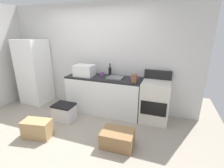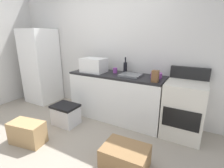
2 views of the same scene
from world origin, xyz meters
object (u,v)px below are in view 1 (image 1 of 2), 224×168
(microwave, at_px, (84,70))
(cardboard_box_medium, at_px, (37,129))
(coffee_mug, at_px, (102,74))
(knife_block, at_px, (134,79))
(stove_oven, at_px, (155,101))
(cardboard_box_large, at_px, (117,138))
(wine_bottle, at_px, (110,71))
(mixing_bowl, at_px, (134,77))
(refrigerator, at_px, (34,72))
(storage_bin, at_px, (64,112))

(microwave, relative_size, cardboard_box_medium, 0.88)
(coffee_mug, height_order, knife_block, knife_block)
(stove_oven, xyz_separation_m, cardboard_box_large, (-0.51, -1.12, -0.32))
(microwave, xyz_separation_m, cardboard_box_large, (1.19, -1.05, -0.89))
(microwave, distance_m, cardboard_box_medium, 1.62)
(microwave, relative_size, knife_block, 2.56)
(wine_bottle, xyz_separation_m, knife_block, (0.68, -0.37, -0.02))
(cardboard_box_medium, bearing_deg, coffee_mug, 63.10)
(microwave, bearing_deg, wine_bottle, 23.15)
(mixing_bowl, relative_size, cardboard_box_medium, 0.37)
(refrigerator, relative_size, knife_block, 9.65)
(stove_oven, xyz_separation_m, microwave, (-1.69, -0.07, 0.57))
(cardboard_box_large, bearing_deg, refrigerator, 158.88)
(mixing_bowl, xyz_separation_m, cardboard_box_large, (-0.01, -1.17, -0.80))
(cardboard_box_medium, bearing_deg, microwave, 76.08)
(refrigerator, xyz_separation_m, storage_bin, (1.36, -0.64, -0.68))
(coffee_mug, bearing_deg, knife_block, -16.77)
(stove_oven, height_order, cardboard_box_medium, stove_oven)
(stove_oven, bearing_deg, mixing_bowl, 174.00)
(storage_bin, bearing_deg, microwave, 70.26)
(stove_oven, relative_size, knife_block, 6.11)
(stove_oven, height_order, mixing_bowl, stove_oven)
(refrigerator, distance_m, cardboard_box_medium, 1.96)
(cardboard_box_large, xyz_separation_m, cardboard_box_medium, (-1.52, -0.27, 0.03))
(refrigerator, distance_m, storage_bin, 1.64)
(mixing_bowl, bearing_deg, cardboard_box_medium, -136.52)
(microwave, bearing_deg, cardboard_box_large, -41.58)
(coffee_mug, bearing_deg, refrigerator, -176.86)
(mixing_bowl, relative_size, cardboard_box_large, 0.34)
(stove_oven, xyz_separation_m, cardboard_box_medium, (-2.02, -1.40, -0.29))
(refrigerator, xyz_separation_m, microwave, (1.58, -0.02, 0.17))
(microwave, relative_size, wine_bottle, 1.53)
(cardboard_box_medium, xyz_separation_m, storage_bin, (0.11, 0.71, 0.02))
(microwave, distance_m, storage_bin, 1.07)
(microwave, bearing_deg, mixing_bowl, 5.83)
(cardboard_box_large, bearing_deg, stove_oven, 65.76)
(stove_oven, relative_size, storage_bin, 2.39)
(mixing_bowl, xyz_separation_m, cardboard_box_medium, (-1.53, -1.45, -0.77))
(wine_bottle, distance_m, cardboard_box_large, 1.68)
(mixing_bowl, distance_m, cardboard_box_large, 1.42)
(coffee_mug, distance_m, storage_bin, 1.23)
(knife_block, height_order, mixing_bowl, knife_block)
(microwave, relative_size, mixing_bowl, 2.42)
(coffee_mug, xyz_separation_m, cardboard_box_large, (0.78, -1.18, -0.81))
(wine_bottle, relative_size, knife_block, 1.67)
(refrigerator, relative_size, cardboard_box_medium, 3.34)
(stove_oven, xyz_separation_m, storage_bin, (-1.91, -0.69, -0.27))
(cardboard_box_large, height_order, storage_bin, storage_bin)
(mixing_bowl, bearing_deg, wine_bottle, 169.37)
(mixing_bowl, bearing_deg, coffee_mug, 179.86)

